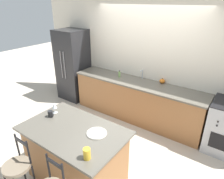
{
  "coord_description": "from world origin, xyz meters",
  "views": [
    {
      "loc": [
        1.92,
        -3.29,
        2.61
      ],
      "look_at": [
        0.06,
        -0.67,
        1.14
      ],
      "focal_mm": 32.0,
      "sensor_mm": 36.0,
      "label": 1
    }
  ],
  "objects_px": {
    "coffee_mug": "(51,114)",
    "wine_glass": "(54,106)",
    "dinner_plate": "(97,133)",
    "pumpkin_decoration": "(162,81)",
    "soap_bottle": "(119,74)",
    "bar_stool_near": "(19,172)",
    "refrigerator": "(73,65)",
    "tumbler_cup": "(87,154)"
  },
  "relations": [
    {
      "from": "pumpkin_decoration",
      "to": "soap_bottle",
      "type": "height_order",
      "value": "soap_bottle"
    },
    {
      "from": "bar_stool_near",
      "to": "dinner_plate",
      "type": "bearing_deg",
      "value": 52.31
    },
    {
      "from": "wine_glass",
      "to": "dinner_plate",
      "type": "bearing_deg",
      "value": -2.37
    },
    {
      "from": "dinner_plate",
      "to": "wine_glass",
      "type": "bearing_deg",
      "value": 177.63
    },
    {
      "from": "refrigerator",
      "to": "soap_bottle",
      "type": "distance_m",
      "value": 1.49
    },
    {
      "from": "refrigerator",
      "to": "dinner_plate",
      "type": "distance_m",
      "value": 3.14
    },
    {
      "from": "coffee_mug",
      "to": "wine_glass",
      "type": "bearing_deg",
      "value": 109.58
    },
    {
      "from": "bar_stool_near",
      "to": "tumbler_cup",
      "type": "distance_m",
      "value": 1.05
    },
    {
      "from": "dinner_plate",
      "to": "soap_bottle",
      "type": "relative_size",
      "value": 1.71
    },
    {
      "from": "wine_glass",
      "to": "tumbler_cup",
      "type": "relative_size",
      "value": 1.28
    },
    {
      "from": "refrigerator",
      "to": "tumbler_cup",
      "type": "height_order",
      "value": "refrigerator"
    },
    {
      "from": "refrigerator",
      "to": "bar_stool_near",
      "type": "distance_m",
      "value": 3.35
    },
    {
      "from": "bar_stool_near",
      "to": "tumbler_cup",
      "type": "xyz_separation_m",
      "value": [
        0.85,
        0.41,
        0.45
      ]
    },
    {
      "from": "dinner_plate",
      "to": "pumpkin_decoration",
      "type": "height_order",
      "value": "pumpkin_decoration"
    },
    {
      "from": "refrigerator",
      "to": "bar_stool_near",
      "type": "xyz_separation_m",
      "value": [
        1.8,
        -2.79,
        -0.39
      ]
    },
    {
      "from": "refrigerator",
      "to": "bar_stool_near",
      "type": "relative_size",
      "value": 1.84
    },
    {
      "from": "dinner_plate",
      "to": "wine_glass",
      "type": "distance_m",
      "value": 0.9
    },
    {
      "from": "wine_glass",
      "to": "soap_bottle",
      "type": "relative_size",
      "value": 1.1
    },
    {
      "from": "refrigerator",
      "to": "tumbler_cup",
      "type": "relative_size",
      "value": 13.52
    },
    {
      "from": "dinner_plate",
      "to": "coffee_mug",
      "type": "distance_m",
      "value": 0.85
    },
    {
      "from": "bar_stool_near",
      "to": "dinner_plate",
      "type": "height_order",
      "value": "bar_stool_near"
    },
    {
      "from": "pumpkin_decoration",
      "to": "coffee_mug",
      "type": "bearing_deg",
      "value": -110.42
    },
    {
      "from": "tumbler_cup",
      "to": "soap_bottle",
      "type": "height_order",
      "value": "soap_bottle"
    },
    {
      "from": "dinner_plate",
      "to": "soap_bottle",
      "type": "xyz_separation_m",
      "value": [
        -0.96,
        2.01,
        0.04
      ]
    },
    {
      "from": "refrigerator",
      "to": "coffee_mug",
      "type": "distance_m",
      "value": 2.6
    },
    {
      "from": "bar_stool_near",
      "to": "soap_bottle",
      "type": "height_order",
      "value": "soap_bottle"
    },
    {
      "from": "dinner_plate",
      "to": "refrigerator",
      "type": "bearing_deg",
      "value": 141.26
    },
    {
      "from": "wine_glass",
      "to": "coffee_mug",
      "type": "xyz_separation_m",
      "value": [
        0.04,
        -0.12,
        -0.08
      ]
    },
    {
      "from": "refrigerator",
      "to": "pumpkin_decoration",
      "type": "xyz_separation_m",
      "value": [
        2.46,
        0.27,
        0.02
      ]
    },
    {
      "from": "dinner_plate",
      "to": "coffee_mug",
      "type": "relative_size",
      "value": 2.49
    },
    {
      "from": "coffee_mug",
      "to": "pumpkin_decoration",
      "type": "xyz_separation_m",
      "value": [
        0.86,
        2.31,
        -0.02
      ]
    },
    {
      "from": "bar_stool_near",
      "to": "pumpkin_decoration",
      "type": "xyz_separation_m",
      "value": [
        0.65,
        3.06,
        0.42
      ]
    },
    {
      "from": "coffee_mug",
      "to": "tumbler_cup",
      "type": "height_order",
      "value": "tumbler_cup"
    },
    {
      "from": "soap_bottle",
      "to": "pumpkin_decoration",
      "type": "bearing_deg",
      "value": 12.77
    },
    {
      "from": "dinner_plate",
      "to": "soap_bottle",
      "type": "distance_m",
      "value": 2.23
    },
    {
      "from": "coffee_mug",
      "to": "soap_bottle",
      "type": "height_order",
      "value": "soap_bottle"
    },
    {
      "from": "soap_bottle",
      "to": "wine_glass",
      "type": "bearing_deg",
      "value": -88.02
    },
    {
      "from": "tumbler_cup",
      "to": "soap_bottle",
      "type": "xyz_separation_m",
      "value": [
        -1.17,
        2.43,
        -0.02
      ]
    },
    {
      "from": "refrigerator",
      "to": "tumbler_cup",
      "type": "xyz_separation_m",
      "value": [
        2.65,
        -2.38,
        0.06
      ]
    },
    {
      "from": "bar_stool_near",
      "to": "pumpkin_decoration",
      "type": "bearing_deg",
      "value": 77.95
    },
    {
      "from": "refrigerator",
      "to": "wine_glass",
      "type": "distance_m",
      "value": 2.48
    },
    {
      "from": "coffee_mug",
      "to": "pumpkin_decoration",
      "type": "distance_m",
      "value": 2.47
    }
  ]
}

